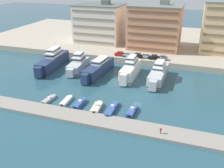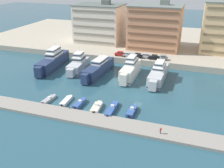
# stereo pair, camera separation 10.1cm
# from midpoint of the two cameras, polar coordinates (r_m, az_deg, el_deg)

# --- Properties ---
(ground_plane) EXTENTS (400.00, 400.00, 0.00)m
(ground_plane) POSITION_cam_midpoint_polar(r_m,az_deg,el_deg) (72.95, 5.94, -2.85)
(ground_plane) COLOR #285160
(quay_promenade) EXTENTS (180.00, 70.00, 2.27)m
(quay_promenade) POSITION_cam_midpoint_polar(r_m,az_deg,el_deg) (129.39, 12.27, 9.35)
(quay_promenade) COLOR #ADA38E
(quay_promenade) RESTS_ON ground
(pier_dock) EXTENTS (120.00, 5.54, 0.65)m
(pier_dock) POSITION_cam_midpoint_polar(r_m,az_deg,el_deg) (59.13, 2.29, -9.35)
(pier_dock) COLOR gray
(pier_dock) RESTS_ON ground
(yacht_navy_far_left) EXTENTS (6.03, 22.64, 9.07)m
(yacht_navy_far_left) POSITION_cam_midpoint_polar(r_m,az_deg,el_deg) (96.23, -13.40, 5.17)
(yacht_navy_far_left) COLOR navy
(yacht_navy_far_left) RESTS_ON ground
(yacht_silver_left) EXTENTS (5.45, 15.79, 8.24)m
(yacht_silver_left) POSITION_cam_midpoint_polar(r_m,az_deg,el_deg) (92.07, -7.80, 4.48)
(yacht_silver_left) COLOR silver
(yacht_silver_left) RESTS_ON ground
(yacht_navy_mid_left) EXTENTS (5.53, 20.93, 7.27)m
(yacht_navy_mid_left) POSITION_cam_midpoint_polar(r_m,az_deg,el_deg) (87.50, -3.18, 3.58)
(yacht_navy_mid_left) COLOR navy
(yacht_navy_mid_left) RESTS_ON ground
(yacht_ivory_center_left) EXTENTS (4.14, 17.82, 8.89)m
(yacht_ivory_center_left) POSITION_cam_midpoint_polar(r_m,az_deg,el_deg) (85.36, 4.22, 3.32)
(yacht_ivory_center_left) COLOR silver
(yacht_ivory_center_left) RESTS_ON ground
(yacht_silver_center) EXTENTS (4.81, 19.12, 8.04)m
(yacht_silver_center) POSITION_cam_midpoint_polar(r_m,az_deg,el_deg) (83.85, 10.49, 2.29)
(yacht_silver_center) COLOR silver
(yacht_silver_center) RESTS_ON ground
(motorboat_grey_far_left) EXTENTS (2.02, 5.92, 1.16)m
(motorboat_grey_far_left) POSITION_cam_midpoint_polar(r_m,az_deg,el_deg) (72.21, -14.28, -3.44)
(motorboat_grey_far_left) COLOR #9EA3A8
(motorboat_grey_far_left) RESTS_ON ground
(motorboat_white_left) EXTENTS (1.92, 6.31, 0.89)m
(motorboat_white_left) POSITION_cam_midpoint_polar(r_m,az_deg,el_deg) (70.33, -10.44, -3.83)
(motorboat_white_left) COLOR white
(motorboat_white_left) RESTS_ON ground
(motorboat_blue_mid_left) EXTENTS (1.80, 6.22, 1.48)m
(motorboat_blue_mid_left) POSITION_cam_midpoint_polar(r_m,az_deg,el_deg) (68.22, -7.42, -4.44)
(motorboat_blue_mid_left) COLOR #33569E
(motorboat_blue_mid_left) RESTS_ON ground
(motorboat_cream_center_left) EXTENTS (2.53, 6.37, 1.56)m
(motorboat_cream_center_left) POSITION_cam_midpoint_polar(r_m,az_deg,el_deg) (65.88, -3.56, -5.37)
(motorboat_cream_center_left) COLOR beige
(motorboat_cream_center_left) RESTS_ON ground
(motorboat_blue_center) EXTENTS (1.77, 8.40, 1.53)m
(motorboat_blue_center) POSITION_cam_midpoint_polar(r_m,az_deg,el_deg) (65.08, -0.03, -5.72)
(motorboat_blue_center) COLOR #33569E
(motorboat_blue_center) RESTS_ON ground
(motorboat_blue_center_right) EXTENTS (1.83, 6.18, 1.64)m
(motorboat_blue_center_right) POSITION_cam_midpoint_polar(r_m,az_deg,el_deg) (64.23, 4.52, -6.22)
(motorboat_blue_center_right) COLOR #33569E
(motorboat_blue_center_right) RESTS_ON ground
(car_red_far_left) EXTENTS (4.12, 1.95, 1.80)m
(car_red_far_left) POSITION_cam_midpoint_polar(r_m,az_deg,el_deg) (100.83, 1.82, 6.98)
(car_red_far_left) COLOR red
(car_red_far_left) RESTS_ON quay_promenade
(car_silver_left) EXTENTS (4.15, 2.03, 1.80)m
(car_silver_left) POSITION_cam_midpoint_polar(r_m,az_deg,el_deg) (99.75, 3.71, 6.75)
(car_silver_left) COLOR #B7BCC1
(car_silver_left) RESTS_ON quay_promenade
(car_black_mid_left) EXTENTS (4.12, 1.96, 1.80)m
(car_black_mid_left) POSITION_cam_midpoint_polar(r_m,az_deg,el_deg) (98.99, 5.83, 6.54)
(car_black_mid_left) COLOR black
(car_black_mid_left) RESTS_ON quay_promenade
(car_silver_center_left) EXTENTS (4.14, 1.99, 1.80)m
(car_silver_center_left) POSITION_cam_midpoint_polar(r_m,az_deg,el_deg) (99.13, 7.60, 6.48)
(car_silver_center_left) COLOR #B7BCC1
(car_silver_center_left) RESTS_ON quay_promenade
(car_black_center) EXTENTS (4.15, 2.02, 1.80)m
(car_black_center) POSITION_cam_midpoint_polar(r_m,az_deg,el_deg) (97.89, 9.57, 6.12)
(car_black_center) COLOR black
(car_black_center) RESTS_ON quay_promenade
(car_grey_center_right) EXTENTS (4.11, 1.94, 1.80)m
(car_grey_center_right) POSITION_cam_midpoint_polar(r_m,az_deg,el_deg) (98.05, 11.46, 6.01)
(car_grey_center_right) COLOR slate
(car_grey_center_right) RESTS_ON quay_promenade
(apartment_block_far_left) EXTENTS (21.72, 16.83, 19.40)m
(apartment_block_far_left) POSITION_cam_midpoint_polar(r_m,az_deg,el_deg) (121.65, -2.84, 13.71)
(apartment_block_far_left) COLOR silver
(apartment_block_far_left) RESTS_ON quay_promenade
(apartment_block_left) EXTENTS (22.00, 17.88, 20.44)m
(apartment_block_left) POSITION_cam_midpoint_polar(r_m,az_deg,el_deg) (112.75, 9.84, 12.83)
(apartment_block_left) COLOR tan
(apartment_block_left) RESTS_ON quay_promenade
(pedestrian_near_edge) EXTENTS (0.40, 0.53, 1.56)m
(pedestrian_near_edge) POSITION_cam_midpoint_polar(r_m,az_deg,el_deg) (56.25, 11.04, -10.26)
(pedestrian_near_edge) COLOR #4C515B
(pedestrian_near_edge) RESTS_ON pier_dock
(bollard_west) EXTENTS (0.20, 0.20, 0.61)m
(bollard_west) POSITION_cam_midpoint_polar(r_m,az_deg,el_deg) (65.84, -9.74, -5.29)
(bollard_west) COLOR #2D2D33
(bollard_west) RESTS_ON pier_dock
(bollard_west_mid) EXTENTS (0.20, 0.20, 0.61)m
(bollard_west_mid) POSITION_cam_midpoint_polar(r_m,az_deg,el_deg) (63.09, -4.02, -6.37)
(bollard_west_mid) COLOR #2D2D33
(bollard_west_mid) RESTS_ON pier_dock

